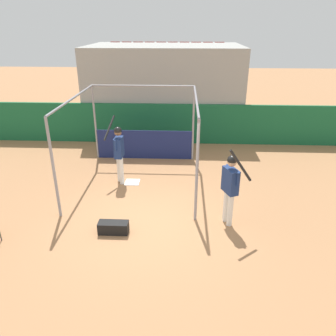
% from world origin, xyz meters
% --- Properties ---
extents(ground_plane, '(60.00, 60.00, 0.00)m').
position_xyz_m(ground_plane, '(0.00, 0.00, 0.00)').
color(ground_plane, '#A8754C').
extents(outfield_wall, '(24.00, 0.12, 1.59)m').
position_xyz_m(outfield_wall, '(0.00, 5.87, 0.80)').
color(outfield_wall, '#196038').
rests_on(outfield_wall, ground).
extents(bleacher_section, '(6.50, 4.00, 3.67)m').
position_xyz_m(bleacher_section, '(0.00, 7.93, 1.83)').
color(bleacher_section, '#9E9E99').
rests_on(bleacher_section, ground).
extents(batting_cage, '(3.50, 4.03, 2.62)m').
position_xyz_m(batting_cage, '(-0.52, 3.33, 1.18)').
color(batting_cage, gray).
rests_on(batting_cage, ground).
extents(home_plate, '(0.44, 0.44, 0.02)m').
position_xyz_m(home_plate, '(-0.69, 2.16, 0.01)').
color(home_plate, white).
rests_on(home_plate, ground).
extents(player_batter, '(0.55, 0.91, 1.95)m').
position_xyz_m(player_batter, '(-1.05, 2.17, 1.07)').
color(player_batter, white).
rests_on(player_batter, ground).
extents(player_waiting, '(0.60, 0.66, 2.05)m').
position_xyz_m(player_waiting, '(1.98, 0.06, 1.08)').
color(player_waiting, white).
rests_on(player_waiting, ground).
extents(equipment_bag, '(0.70, 0.28, 0.28)m').
position_xyz_m(equipment_bag, '(-0.73, -0.48, 0.14)').
color(equipment_bag, black).
rests_on(equipment_bag, ground).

